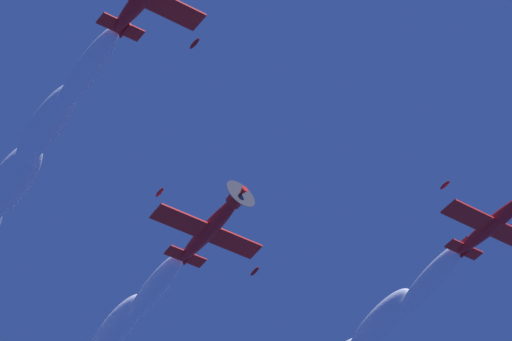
% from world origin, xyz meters
% --- Properties ---
extents(airplane_left_wingman, '(6.96, 6.84, 3.32)m').
position_xyz_m(airplane_left_wingman, '(-17.27, -0.77, 64.76)').
color(airplane_left_wingman, red).
extents(airplane_slot_tail, '(6.94, 6.91, 2.86)m').
position_xyz_m(airplane_slot_tail, '(-15.71, -19.15, 65.00)').
color(airplane_slot_tail, red).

